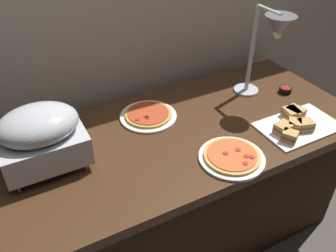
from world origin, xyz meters
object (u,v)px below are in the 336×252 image
Objects in this scene: sandwich_platter at (295,124)px; sauce_cup_near at (285,90)px; pizza_plate_front at (232,157)px; pizza_plate_center at (148,115)px; heat_lamp at (273,34)px; chafing_dish at (41,135)px.

sauce_cup_near is at bearing 54.72° from sandwich_platter.
pizza_plate_center is (-0.19, 0.46, -0.00)m from pizza_plate_front.
heat_lamp is 0.41m from sauce_cup_near.
heat_lamp is 1.24× the size of sandwich_platter.
pizza_plate_center is (0.54, 0.12, -0.15)m from chafing_dish.
pizza_plate_front is (-0.43, -0.31, -0.37)m from heat_lamp.
chafing_dish is 1.17× the size of pizza_plate_center.
heat_lamp is 1.69× the size of pizza_plate_front.
sauce_cup_near reaches higher than pizza_plate_front.
pizza_plate_center is 0.73m from sandwich_platter.
sandwich_platter is (0.41, 0.05, 0.01)m from pizza_plate_front.
chafing_dish reaches higher than pizza_plate_front.
pizza_plate_front is 0.42m from sandwich_platter.
sauce_cup_near is (1.33, -0.02, -0.14)m from chafing_dish.
heat_lamp reaches higher than pizza_plate_center.
chafing_dish reaches higher than sauce_cup_near.
sauce_cup_near is at bearing -0.86° from chafing_dish.
chafing_dish reaches higher than pizza_plate_center.
sauce_cup_near is (0.61, 0.33, 0.00)m from pizza_plate_front.
sandwich_platter is 5.74× the size of sauce_cup_near.
chafing_dish is 0.57m from pizza_plate_center.
heat_lamp is at bearing -176.01° from sauce_cup_near.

